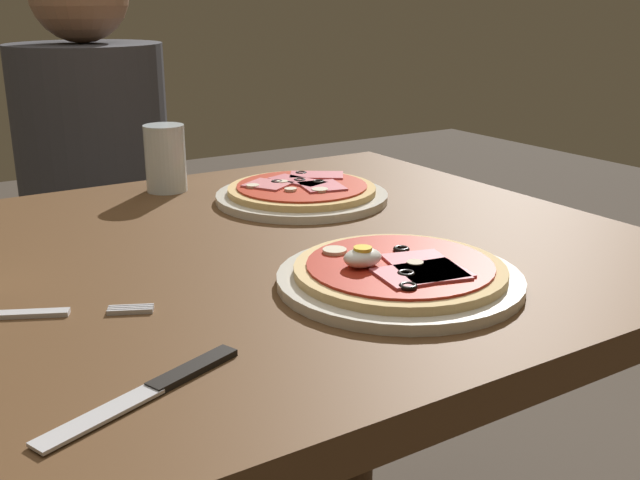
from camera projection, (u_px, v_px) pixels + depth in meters
dining_table at (241, 345)px, 0.99m from camera, size 1.02×0.84×0.77m
pizza_foreground at (399, 274)px, 0.83m from camera, size 0.27×0.27×0.05m
pizza_across_left at (302, 193)px, 1.17m from camera, size 0.27×0.27×0.03m
water_glass_near at (166, 163)px, 1.22m from camera, size 0.07×0.07×0.11m
fork at (60, 312)px, 0.75m from camera, size 0.15×0.08×0.00m
knife at (158, 387)px, 0.61m from camera, size 0.19×0.09×0.01m
diner_person at (101, 237)px, 1.68m from camera, size 0.32×0.32×1.18m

